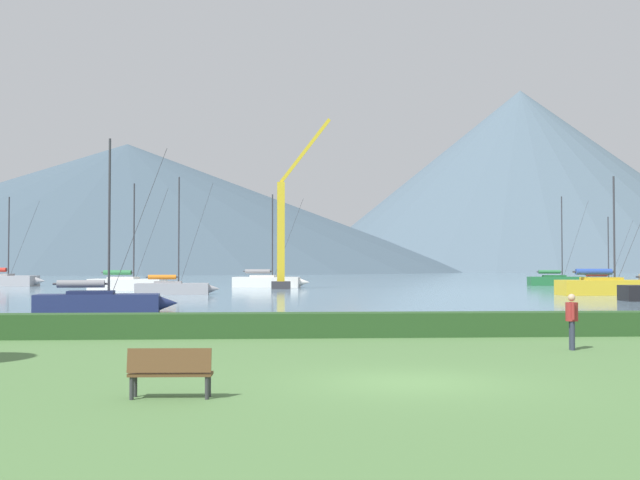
% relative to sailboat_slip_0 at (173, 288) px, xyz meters
% --- Properties ---
extents(ground_plane, '(1000.00, 1000.00, 0.00)m').
position_rel_sailboat_slip_0_xyz_m(ground_plane, '(10.92, -52.28, -0.60)').
color(ground_plane, '#517A42').
extents(harbor_water, '(320.00, 246.00, 0.00)m').
position_rel_sailboat_slip_0_xyz_m(harbor_water, '(10.92, 84.72, -0.60)').
color(harbor_water, slate).
rests_on(harbor_water, ground_plane).
extents(hedge_line, '(80.00, 1.20, 0.84)m').
position_rel_sailboat_slip_0_xyz_m(hedge_line, '(10.92, -41.28, -0.18)').
color(hedge_line, '#284C23').
rests_on(hedge_line, ground_plane).
extents(sailboat_slip_0, '(7.13, 2.31, 10.05)m').
position_rel_sailboat_slip_0_xyz_m(sailboat_slip_0, '(0.00, 0.00, 0.00)').
color(sailboat_slip_0, '#9E9EA3').
rests_on(sailboat_slip_0, harbor_water).
extents(sailboat_slip_2, '(7.16, 2.62, 7.69)m').
position_rel_sailboat_slip_0_xyz_m(sailboat_slip_2, '(44.02, 14.50, -0.02)').
color(sailboat_slip_2, '#19707A').
rests_on(sailboat_slip_2, harbor_water).
extents(sailboat_slip_3, '(8.80, 3.83, 10.50)m').
position_rel_sailboat_slip_0_xyz_m(sailboat_slip_3, '(8.07, 21.63, 0.11)').
color(sailboat_slip_3, white).
rests_on(sailboat_slip_3, harbor_water).
extents(sailboat_slip_5, '(8.15, 3.06, 10.98)m').
position_rel_sailboat_slip_0_xyz_m(sailboat_slip_5, '(43.73, 27.46, 0.08)').
color(sailboat_slip_5, '#236B38').
rests_on(sailboat_slip_5, harbor_water).
extents(sailboat_slip_7, '(9.32, 2.89, 9.96)m').
position_rel_sailboat_slip_0_xyz_m(sailboat_slip_7, '(36.39, -3.80, 0.16)').
color(sailboat_slip_7, gold).
rests_on(sailboat_slip_7, harbor_water).
extents(sailboat_slip_8, '(9.50, 4.06, 10.69)m').
position_rel_sailboat_slip_0_xyz_m(sailboat_slip_8, '(-23.38, 29.18, 0.17)').
color(sailboat_slip_8, '#9E9EA3').
rests_on(sailboat_slip_8, harbor_water).
extents(sailboat_slip_9, '(7.36, 2.73, 9.15)m').
position_rel_sailboat_slip_0_xyz_m(sailboat_slip_9, '(-0.78, -26.56, 0.00)').
color(sailboat_slip_9, navy).
rests_on(sailboat_slip_9, harbor_water).
extents(sailboat_slip_11, '(8.66, 3.88, 10.54)m').
position_rel_sailboat_slip_0_xyz_m(sailboat_slip_11, '(-5.60, 10.89, 0.10)').
color(sailboat_slip_11, white).
rests_on(sailboat_slip_11, harbor_water).
extents(park_bench_near_path, '(1.57, 0.53, 0.95)m').
position_rel_sailboat_slip_0_xyz_m(park_bench_near_path, '(6.07, -54.03, -0.07)').
color(park_bench_near_path, brown).
rests_on(park_bench_near_path, ground_plane).
extents(person_seated_viewer, '(0.36, 0.56, 1.65)m').
position_rel_sailboat_slip_0_xyz_m(person_seated_viewer, '(16.85, -46.08, 0.37)').
color(person_seated_viewer, '#2D3347').
rests_on(person_seated_viewer, ground_plane).
extents(dock_crane, '(6.29, 2.00, 18.16)m').
position_rel_sailboat_slip_0_xyz_m(dock_crane, '(9.69, 15.84, 4.67)').
color(dock_crane, '#333338').
rests_on(dock_crane, ground_plane).
extents(distant_hill_west_ridge, '(209.13, 209.13, 84.00)m').
position_rel_sailboat_slip_0_xyz_m(distant_hill_west_ridge, '(126.03, 296.19, 41.40)').
color(distant_hill_west_ridge, '#4C6070').
rests_on(distant_hill_west_ridge, ground_plane).
extents(distant_hill_far_shoulder, '(275.66, 275.66, 52.07)m').
position_rel_sailboat_slip_0_xyz_m(distant_hill_far_shoulder, '(-48.73, 262.85, 25.43)').
color(distant_hill_far_shoulder, '#425666').
rests_on(distant_hill_far_shoulder, ground_plane).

